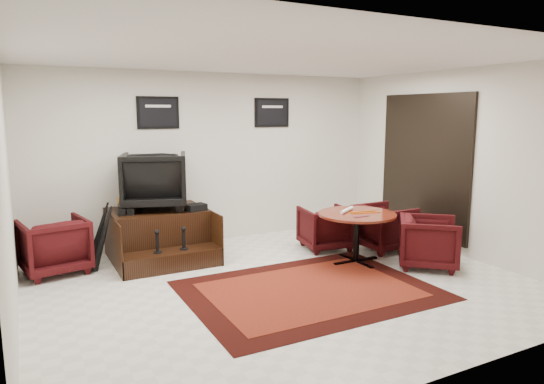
# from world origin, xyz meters

# --- Properties ---
(ground) EXTENTS (6.00, 6.00, 0.00)m
(ground) POSITION_xyz_m (0.00, 0.00, 0.00)
(ground) COLOR silver
(ground) RESTS_ON ground
(room_shell) EXTENTS (6.02, 5.02, 2.81)m
(room_shell) POSITION_xyz_m (0.41, 0.12, 1.79)
(room_shell) COLOR silver
(room_shell) RESTS_ON ground
(area_rug) EXTENTS (2.95, 2.21, 0.01)m
(area_rug) POSITION_xyz_m (0.17, -0.32, 0.01)
(area_rug) COLOR black
(area_rug) RESTS_ON ground
(shine_podium) EXTENTS (1.40, 1.44, 0.72)m
(shine_podium) POSITION_xyz_m (-1.10, 1.90, 0.33)
(shine_podium) COLOR black
(shine_podium) RESTS_ON ground
(shine_chair) EXTENTS (1.14, 1.10, 0.95)m
(shine_chair) POSITION_xyz_m (-1.10, 2.04, 1.20)
(shine_chair) COLOR black
(shine_chair) RESTS_ON shine_podium
(shoes_pair) EXTENTS (0.24, 0.28, 0.10)m
(shoes_pair) POSITION_xyz_m (-1.59, 1.84, 0.77)
(shoes_pair) COLOR black
(shoes_pair) RESTS_ON shine_podium
(polish_kit) EXTENTS (0.32, 0.25, 0.10)m
(polish_kit) POSITION_xyz_m (-0.61, 1.62, 0.77)
(polish_kit) COLOR black
(polish_kit) RESTS_ON shine_podium
(umbrella_black) EXTENTS (0.34, 0.13, 0.92)m
(umbrella_black) POSITION_xyz_m (-1.94, 1.67, 0.46)
(umbrella_black) COLOR black
(umbrella_black) RESTS_ON ground
(umbrella_hooked) EXTENTS (0.35, 0.13, 0.93)m
(umbrella_hooked) POSITION_xyz_m (-1.95, 1.94, 0.47)
(umbrella_hooked) COLOR black
(umbrella_hooked) RESTS_ON ground
(armchair_side) EXTENTS (0.93, 0.89, 0.83)m
(armchair_side) POSITION_xyz_m (-2.54, 1.85, 0.41)
(armchair_side) COLOR black
(armchair_side) RESTS_ON ground
(meeting_table) EXTENTS (1.11, 1.11, 0.73)m
(meeting_table) POSITION_xyz_m (1.37, 0.35, 0.64)
(meeting_table) COLOR #4E1A0B
(meeting_table) RESTS_ON ground
(table_chair_back) EXTENTS (0.83, 0.79, 0.75)m
(table_chair_back) POSITION_xyz_m (1.37, 1.15, 0.37)
(table_chair_back) COLOR black
(table_chair_back) RESTS_ON ground
(table_chair_window) EXTENTS (0.73, 0.78, 0.79)m
(table_chair_window) POSITION_xyz_m (2.17, 0.69, 0.40)
(table_chair_window) COLOR black
(table_chair_window) RESTS_ON ground
(table_chair_corner) EXTENTS (1.04, 1.05, 0.79)m
(table_chair_corner) POSITION_xyz_m (2.14, -0.30, 0.39)
(table_chair_corner) COLOR black
(table_chair_corner) RESTS_ON ground
(paper_roll) EXTENTS (0.38, 0.27, 0.05)m
(paper_roll) POSITION_xyz_m (1.30, 0.49, 0.75)
(paper_roll) COLOR white
(paper_roll) RESTS_ON meeting_table
(table_clutter) EXTENTS (0.57, 0.32, 0.01)m
(table_clutter) POSITION_xyz_m (1.45, 0.30, 0.73)
(table_clutter) COLOR #D7640B
(table_clutter) RESTS_ON meeting_table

